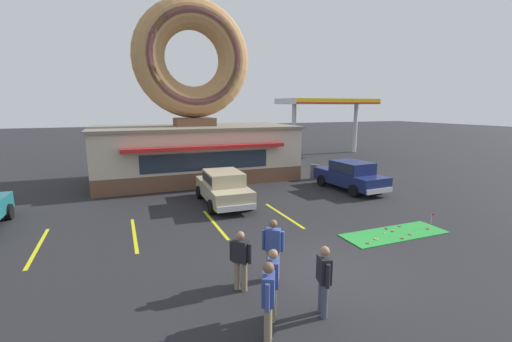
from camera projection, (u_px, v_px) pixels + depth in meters
ground_plane at (330, 270)px, 9.63m from camera, size 160.00×160.00×0.00m
donut_shop_building at (195, 120)px, 21.36m from camera, size 12.30×6.75×10.96m
putting_mat at (394, 234)px, 12.38m from camera, size 3.97×1.34×0.03m
mini_donut_near_left at (368, 243)px, 11.46m from camera, size 0.13×0.13×0.04m
mini_donut_near_right at (402, 238)px, 11.88m from camera, size 0.13×0.13×0.04m
mini_donut_mid_left at (393, 231)px, 12.56m from camera, size 0.13×0.13×0.04m
mini_donut_mid_centre at (376, 239)px, 11.80m from camera, size 0.13×0.13×0.04m
mini_donut_mid_right at (410, 234)px, 12.24m from camera, size 0.13×0.13×0.04m
mini_donut_far_left at (428, 229)px, 12.79m from camera, size 0.13×0.13×0.04m
mini_donut_far_centre at (386, 228)px, 12.82m from camera, size 0.13×0.13×0.04m
mini_donut_far_right at (400, 226)px, 13.08m from camera, size 0.13×0.13×0.04m
golf_ball at (384, 233)px, 12.35m from camera, size 0.04×0.04×0.04m
putting_flag_pin at (432, 217)px, 12.93m from camera, size 0.13×0.01×0.55m
car_champagne at (223, 186)px, 16.04m from camera, size 2.09×4.61×1.60m
car_navy at (350, 174)px, 18.85m from camera, size 2.18×4.65×1.60m
pedestrian_blue_sweater_man at (241, 258)px, 8.47m from camera, size 0.45×0.45×1.54m
pedestrian_hooded_kid at (324, 278)px, 7.42m from camera, size 0.33×0.58×1.61m
pedestrian_leather_jacket_man at (273, 247)px, 8.99m from camera, size 0.51×0.41×1.66m
pedestrian_clipboard_woman at (268, 298)px, 6.55m from camera, size 0.39×0.54×1.66m
pedestrian_beanie_man at (273, 281)px, 7.29m from camera, size 0.39×0.54×1.60m
trash_bin at (314, 172)px, 21.62m from camera, size 0.57×0.57×0.97m
gas_station_canopy at (327, 103)px, 32.72m from camera, size 9.00×4.46×5.30m
parking_stripe_far_left at (38, 247)px, 11.25m from camera, size 0.12×3.60×0.01m
parking_stripe_left at (134, 234)px, 12.35m from camera, size 0.12×3.60×0.01m
parking_stripe_mid_left at (215, 224)px, 13.46m from camera, size 0.12×3.60×0.01m
parking_stripe_centre at (283, 215)px, 14.56m from camera, size 0.12×3.60×0.01m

